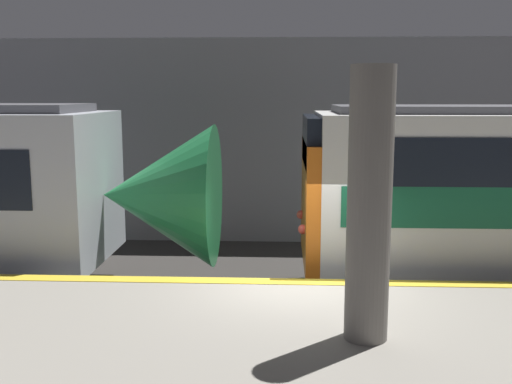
% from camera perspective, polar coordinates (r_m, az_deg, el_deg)
% --- Properties ---
extents(ground_plane, '(120.00, 120.00, 0.00)m').
position_cam_1_polar(ground_plane, '(10.12, 4.33, -13.94)').
color(ground_plane, '#33302D').
extents(station_rear_barrier, '(50.00, 0.15, 5.44)m').
position_cam_1_polar(station_rear_barrier, '(16.05, 3.80, 4.77)').
color(station_rear_barrier, gray).
rests_on(station_rear_barrier, ground).
extents(support_pillar_near, '(0.53, 0.53, 3.28)m').
position_cam_1_polar(support_pillar_near, '(7.18, 10.73, -1.32)').
color(support_pillar_near, slate).
rests_on(support_pillar_near, platform).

